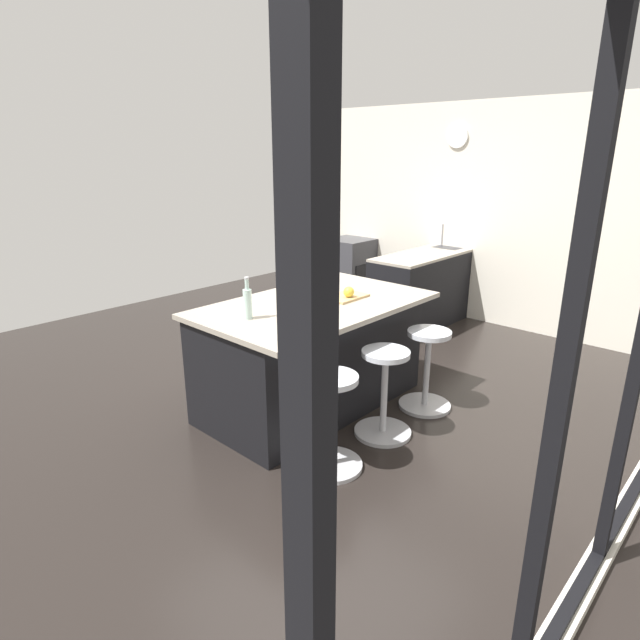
% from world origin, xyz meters
% --- Properties ---
extents(ground_plane, '(7.77, 7.77, 0.00)m').
position_xyz_m(ground_plane, '(0.00, 0.00, 0.00)').
color(ground_plane, black).
extents(interior_partition_left, '(0.15, 5.08, 2.66)m').
position_xyz_m(interior_partition_left, '(-2.99, -0.00, 1.33)').
color(interior_partition_left, silver).
rests_on(interior_partition_left, ground_plane).
extents(sink_cabinet, '(2.25, 0.60, 1.18)m').
position_xyz_m(sink_cabinet, '(-2.64, -0.34, 0.46)').
color(sink_cabinet, black).
rests_on(sink_cabinet, ground_plane).
extents(oven_range, '(0.60, 0.61, 0.87)m').
position_xyz_m(oven_range, '(-2.64, -1.81, 0.44)').
color(oven_range, '#38383D').
rests_on(oven_range, ground_plane).
extents(kitchen_island, '(1.93, 1.16, 0.92)m').
position_xyz_m(kitchen_island, '(0.23, 0.15, 0.46)').
color(kitchen_island, black).
rests_on(kitchen_island, ground_plane).
extents(stool_by_window, '(0.44, 0.44, 0.69)m').
position_xyz_m(stool_by_window, '(-0.38, 0.90, 0.32)').
color(stool_by_window, '#B7B7BC').
rests_on(stool_by_window, ground_plane).
extents(stool_middle, '(0.44, 0.44, 0.69)m').
position_xyz_m(stool_middle, '(0.23, 0.90, 0.32)').
color(stool_middle, '#B7B7BC').
rests_on(stool_middle, ground_plane).
extents(stool_near_camera, '(0.44, 0.44, 0.69)m').
position_xyz_m(stool_near_camera, '(0.84, 0.90, 0.32)').
color(stool_near_camera, '#B7B7BC').
rests_on(stool_near_camera, ground_plane).
extents(cutting_board, '(0.36, 0.24, 0.02)m').
position_xyz_m(cutting_board, '(-0.04, 0.28, 0.93)').
color(cutting_board, tan).
rests_on(cutting_board, kitchen_island).
extents(apple_yellow, '(0.09, 0.09, 0.09)m').
position_xyz_m(apple_yellow, '(-0.02, 0.33, 0.99)').
color(apple_yellow, gold).
rests_on(apple_yellow, cutting_board).
extents(water_bottle, '(0.06, 0.06, 0.31)m').
position_xyz_m(water_bottle, '(0.87, 0.12, 1.04)').
color(water_bottle, silver).
rests_on(water_bottle, kitchen_island).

